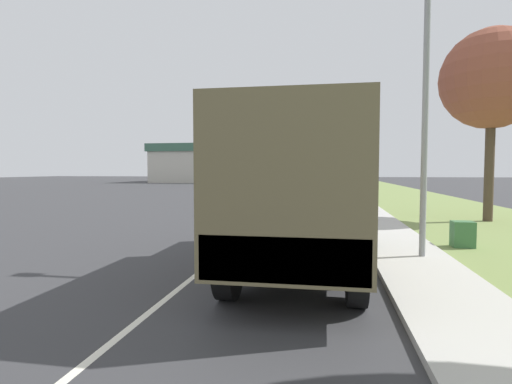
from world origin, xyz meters
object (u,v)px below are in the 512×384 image
object	(u,v)px
car_second_ahead	(274,188)
car_third_ahead	(319,182)
military_truck	(300,188)
lamp_post	(416,75)
car_nearest_ahead	(314,199)
car_fourth_ahead	(321,180)

from	to	relation	value
car_second_ahead	car_third_ahead	world-z (taller)	car_third_ahead
military_truck	car_second_ahead	xyz separation A→B (m)	(-3.64, 23.57, -1.06)
car_second_ahead	lamp_post	size ratio (longest dim) A/B	0.62
car_nearest_ahead	lamp_post	distance (m)	10.69
military_truck	lamp_post	size ratio (longest dim) A/B	1.02
military_truck	car_third_ahead	bearing A→B (deg)	90.44
car_nearest_ahead	car_third_ahead	distance (m)	27.55
car_nearest_ahead	car_second_ahead	size ratio (longest dim) A/B	0.93
military_truck	car_second_ahead	size ratio (longest dim) A/B	1.66
military_truck	car_second_ahead	distance (m)	23.87
lamp_post	car_nearest_ahead	bearing A→B (deg)	104.55
car_third_ahead	car_fourth_ahead	bearing A→B (deg)	89.19
car_nearest_ahead	car_second_ahead	distance (m)	13.02
car_fourth_ahead	lamp_post	world-z (taller)	lamp_post
military_truck	car_fourth_ahead	xyz separation A→B (m)	(-0.15, 48.81, -1.04)
car_fourth_ahead	car_second_ahead	bearing A→B (deg)	-97.88
car_third_ahead	car_fourth_ahead	distance (m)	10.20
military_truck	car_third_ahead	distance (m)	38.63
car_fourth_ahead	car_third_ahead	bearing A→B (deg)	-90.81
lamp_post	car_second_ahead	bearing A→B (deg)	105.48
military_truck	car_fourth_ahead	distance (m)	48.82
car_nearest_ahead	car_fourth_ahead	distance (m)	37.75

